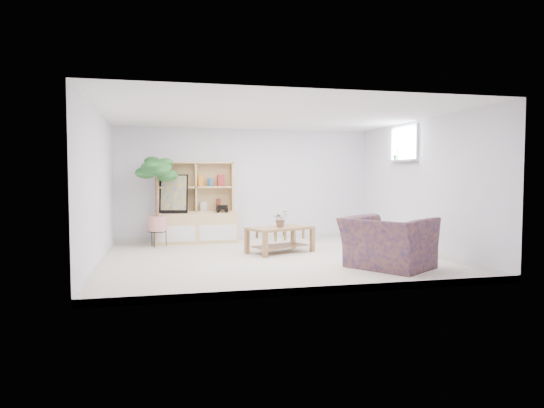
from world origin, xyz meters
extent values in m
cube|color=beige|center=(0.00, 0.00, 0.00)|extent=(5.50, 5.00, 0.01)
cube|color=white|center=(0.00, 0.00, 2.40)|extent=(5.50, 5.00, 0.01)
cube|color=white|center=(0.00, 2.50, 1.20)|extent=(5.50, 0.01, 2.40)
cube|color=white|center=(0.00, -2.50, 1.20)|extent=(5.50, 0.01, 2.40)
cube|color=white|center=(-2.75, 0.00, 1.20)|extent=(0.01, 5.00, 2.40)
cube|color=white|center=(2.75, 0.00, 1.20)|extent=(0.01, 5.00, 2.40)
cube|color=silver|center=(2.67, 0.60, 1.68)|extent=(0.14, 1.00, 0.04)
imported|color=#1E6F1B|center=(0.29, 0.57, 0.62)|extent=(0.34, 0.33, 0.30)
imported|color=#151551|center=(1.51, -1.20, 0.44)|extent=(1.53, 1.57, 0.88)
imported|color=#195021|center=(2.67, 0.82, 1.81)|extent=(0.12, 0.10, 0.21)
camera|label=1|loc=(-1.83, -7.86, 1.40)|focal=32.00mm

